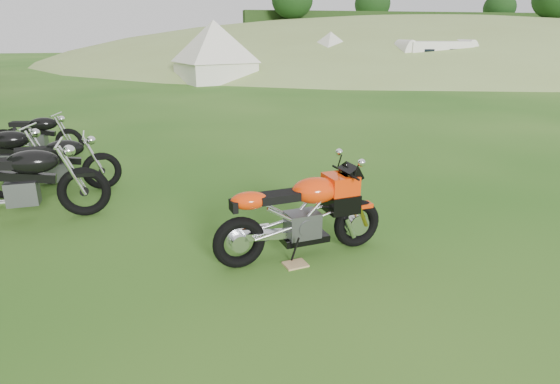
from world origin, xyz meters
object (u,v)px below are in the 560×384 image
object	(u,v)px
caravan	(434,60)
plywood_board	(295,264)
vintage_moto_a	(19,182)
tent_right	(330,54)
vintage_moto_d	(0,154)
vintage_moto_b	(54,163)
vintage_moto_c	(36,134)
sport_motorcycle	(301,209)
tent_left	(215,53)

from	to	relation	value
caravan	plywood_board	bearing A→B (deg)	-122.27
vintage_moto_a	tent_right	xyz separation A→B (m)	(11.11, 19.62, 0.69)
vintage_moto_a	vintage_moto_d	world-z (taller)	vintage_moto_a
tent_right	caravan	distance (m)	5.64
vintage_moto_b	caravan	bearing A→B (deg)	37.48
vintage_moto_b	vintage_moto_d	bearing A→B (deg)	136.59
vintage_moto_c	vintage_moto_b	bearing A→B (deg)	-61.47
vintage_moto_b	caravan	xyz separation A→B (m)	(15.86, 15.79, 0.50)
plywood_board	vintage_moto_d	distance (m)	5.55
plywood_board	tent_right	bearing A→B (deg)	69.94
vintage_moto_a	caravan	world-z (taller)	caravan
vintage_moto_a	vintage_moto_c	distance (m)	3.81
vintage_moto_b	tent_right	size ratio (longest dim) A/B	0.65
tent_right	caravan	xyz separation A→B (m)	(4.94, -2.70, -0.26)
sport_motorcycle	vintage_moto_c	bearing A→B (deg)	117.40
tent_left	caravan	world-z (taller)	tent_left
sport_motorcycle	caravan	world-z (taller)	caravan
plywood_board	vintage_moto_a	xyz separation A→B (m)	(-3.20, 2.03, 0.56)
vintage_moto_c	vintage_moto_d	bearing A→B (deg)	-82.36
sport_motorcycle	tent_right	xyz separation A→B (m)	(7.79, 21.45, 0.68)
plywood_board	caravan	xyz separation A→B (m)	(12.85, 18.95, 0.99)
sport_motorcycle	vintage_moto_d	bearing A→B (deg)	130.06
plywood_board	vintage_moto_b	bearing A→B (deg)	133.52
vintage_moto_d	tent_left	bearing A→B (deg)	82.15
sport_motorcycle	tent_left	size ratio (longest dim) A/B	0.58
sport_motorcycle	vintage_moto_c	xyz separation A→B (m)	(-3.97, 5.57, -0.11)
vintage_moto_d	tent_right	bearing A→B (deg)	66.28
vintage_moto_c	tent_right	bearing A→B (deg)	63.99
caravan	tent_left	bearing A→B (deg)	176.59
plywood_board	vintage_moto_a	world-z (taller)	vintage_moto_a
sport_motorcycle	caravan	xyz separation A→B (m)	(12.74, 18.74, 0.42)
vintage_moto_c	tent_right	world-z (taller)	tent_right
vintage_moto_a	sport_motorcycle	bearing A→B (deg)	-32.25
vintage_moto_b	tent_left	world-z (taller)	tent_left
plywood_board	sport_motorcycle	bearing A→B (deg)	61.22
vintage_moto_a	caravan	xyz separation A→B (m)	(16.05, 16.92, 0.43)
vintage_moto_a	vintage_moto_c	size ratio (longest dim) A/B	1.22
vintage_moto_b	tent_right	distance (m)	21.49
sport_motorcycle	vintage_moto_a	distance (m)	3.79
tent_left	caravan	size ratio (longest dim) A/B	0.77
plywood_board	vintage_moto_b	world-z (taller)	vintage_moto_b
tent_left	caravan	bearing A→B (deg)	-21.68
plywood_board	vintage_moto_c	distance (m)	6.97
tent_right	plywood_board	bearing A→B (deg)	-129.64
vintage_moto_c	caravan	distance (m)	21.28
vintage_moto_c	caravan	world-z (taller)	caravan
caravan	vintage_moto_b	bearing A→B (deg)	-133.27
vintage_moto_a	caravan	bearing A→B (deg)	43.05
sport_motorcycle	tent_left	distance (m)	19.87
vintage_moto_c	caravan	size ratio (longest dim) A/B	0.42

